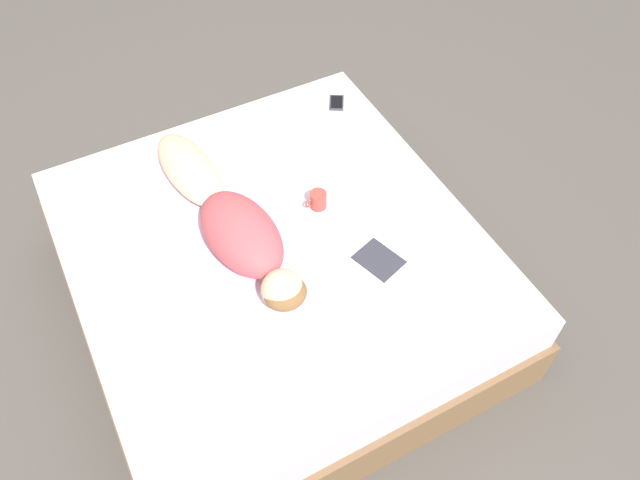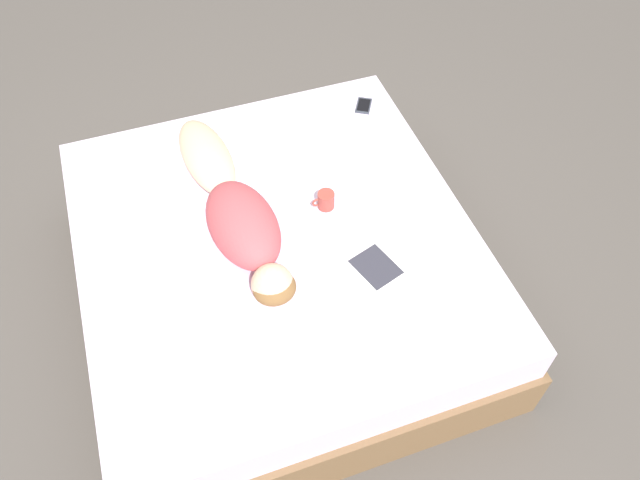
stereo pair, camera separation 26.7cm
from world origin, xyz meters
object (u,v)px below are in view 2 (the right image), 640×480
Objects in this scene: person at (235,211)px; coffee_mug at (326,200)px; open_magazine at (396,254)px; cell_phone at (364,106)px.

coffee_mug is at bearing 169.80° from person.
person is 2.29× the size of open_magazine.
coffee_mug is (0.21, -0.39, 0.04)m from open_magazine.
coffee_mug is (-0.44, 0.03, -0.05)m from person.
open_magazine is (-0.64, 0.42, -0.09)m from person.
cell_phone is at bearing -125.51° from coffee_mug.
coffee_mug reaches higher than cell_phone.
coffee_mug is 0.73× the size of cell_phone.
open_magazine is at bearing 140.89° from person.
coffee_mug is at bearing -80.17° from open_magazine.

